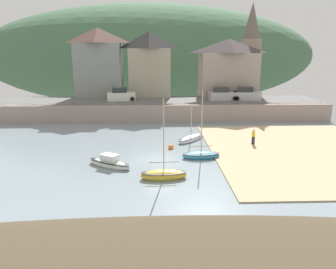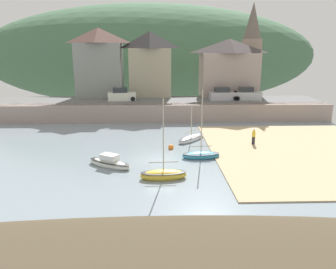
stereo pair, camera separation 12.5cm
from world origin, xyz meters
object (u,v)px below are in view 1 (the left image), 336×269
at_px(dinghy_open_wooden, 201,155).
at_px(parked_car_by_wall, 222,95).
at_px(parked_car_end_of_row, 246,94).
at_px(person_on_slipway, 253,136).
at_px(motorboat_with_cabin, 164,175).
at_px(waterfront_building_right, 228,67).
at_px(mooring_buoy, 171,147).
at_px(sailboat_nearest_shore, 191,138).
at_px(parked_car_near_slipway, 121,95).
at_px(waterfront_building_centre, 150,64).
at_px(church_with_spire, 251,47).
at_px(sailboat_tall_mast, 110,163).
at_px(waterfront_building_left, 99,62).

xyz_separation_m(dinghy_open_wooden, parked_car_by_wall, (5.86, 20.26, 2.92)).
distance_m(parked_car_end_of_row, person_on_slipway, 16.67).
bearing_deg(motorboat_with_cabin, parked_car_end_of_row, 58.62).
bearing_deg(waterfront_building_right, motorboat_with_cabin, -110.41).
xyz_separation_m(parked_car_end_of_row, person_on_slipway, (-3.46, -16.16, -2.22)).
relative_size(dinghy_open_wooden, mooring_buoy, 11.60).
xyz_separation_m(waterfront_building_right, sailboat_nearest_shore, (-7.76, -18.56, -6.76)).
height_order(parked_car_by_wall, mooring_buoy, parked_car_by_wall).
distance_m(waterfront_building_right, parked_car_near_slipway, 17.77).
height_order(sailboat_nearest_shore, parked_car_end_of_row, parked_car_end_of_row).
distance_m(waterfront_building_centre, sailboat_nearest_shore, 20.53).
distance_m(church_with_spire, sailboat_tall_mast, 38.12).
height_order(waterfront_building_left, mooring_buoy, waterfront_building_left).
relative_size(waterfront_building_centre, parked_car_near_slipway, 2.38).
bearing_deg(person_on_slipway, sailboat_tall_mast, -156.54).
xyz_separation_m(person_on_slipway, mooring_buoy, (-8.69, -1.09, -0.82)).
bearing_deg(person_on_slipway, parked_car_near_slipway, 133.47).
xyz_separation_m(sailboat_tall_mast, parked_car_end_of_row, (17.60, 22.30, 2.89)).
xyz_separation_m(waterfront_building_centre, parked_car_near_slipway, (-4.20, -4.50, -4.37)).
bearing_deg(sailboat_tall_mast, parked_car_by_wall, 89.51).
bearing_deg(dinghy_open_wooden, waterfront_building_centre, 98.45).
bearing_deg(parked_car_near_slipway, sailboat_nearest_shore, -62.99).
distance_m(sailboat_tall_mast, person_on_slipway, 15.44).
bearing_deg(parked_car_by_wall, church_with_spire, 49.86).
height_order(parked_car_near_slipway, parked_car_end_of_row, same).
xyz_separation_m(church_with_spire, parked_car_near_slipway, (-21.37, -8.50, -6.94)).
distance_m(sailboat_nearest_shore, parked_car_end_of_row, 17.38).
bearing_deg(parked_car_near_slipway, parked_car_by_wall, -5.64).
distance_m(dinghy_open_wooden, parked_car_end_of_row, 22.57).
bearing_deg(waterfront_building_centre, mooring_buoy, -83.62).
bearing_deg(parked_car_near_slipway, sailboat_tall_mast, -92.63).
distance_m(sailboat_nearest_shore, sailboat_tall_mast, 11.37).
bearing_deg(mooring_buoy, waterfront_building_right, 65.01).
relative_size(waterfront_building_left, waterfront_building_centre, 1.05).
xyz_separation_m(sailboat_nearest_shore, person_on_slipway, (6.31, -2.10, 0.76)).
distance_m(waterfront_building_right, church_with_spire, 6.87).
distance_m(person_on_slipway, mooring_buoy, 8.79).
xyz_separation_m(dinghy_open_wooden, parked_car_end_of_row, (9.50, 20.26, 2.92)).
bearing_deg(mooring_buoy, parked_car_by_wall, 63.73).
distance_m(motorboat_with_cabin, person_on_slipway, 13.19).
bearing_deg(parked_car_end_of_row, dinghy_open_wooden, -109.67).
xyz_separation_m(motorboat_with_cabin, sailboat_tall_mast, (-4.56, 2.89, 0.00)).
xyz_separation_m(sailboat_tall_mast, parked_car_by_wall, (13.97, 22.30, 2.89)).
xyz_separation_m(waterfront_building_centre, parked_car_by_wall, (10.95, -4.50, -4.37)).
bearing_deg(dinghy_open_wooden, sailboat_tall_mast, -169.07).
bearing_deg(waterfront_building_centre, parked_car_near_slipway, -133.02).
height_order(dinghy_open_wooden, parked_car_by_wall, dinghy_open_wooden).
height_order(waterfront_building_centre, church_with_spire, church_with_spire).
distance_m(waterfront_building_centre, dinghy_open_wooden, 26.31).
height_order(parked_car_near_slipway, person_on_slipway, parked_car_near_slipway).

